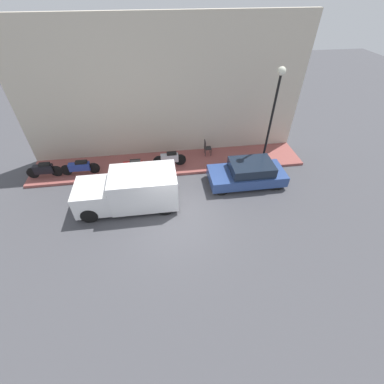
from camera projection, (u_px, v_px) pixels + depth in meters
name	position (u px, v px, depth m)	size (l,w,h in m)	color
ground_plane	(177.00, 220.00, 11.76)	(60.00, 60.00, 0.00)	#47474C
sidewalk	(170.00, 163.00, 15.09)	(2.37, 15.48, 0.15)	#934C47
building_facade	(164.00, 93.00, 13.73)	(0.30, 15.48, 7.35)	beige
parked_car	(248.00, 173.00, 13.44)	(1.79, 3.95, 1.26)	#2D4784
delivery_van	(129.00, 190.00, 11.91)	(1.92, 4.64, 1.83)	white
motorcycle_black	(44.00, 170.00, 13.69)	(0.30, 1.82, 0.86)	black
scooter_silver	(170.00, 159.00, 14.48)	(0.30, 1.86, 0.86)	#B7B7BF
motorcycle_blue	(80.00, 167.00, 13.90)	(0.30, 2.06, 0.80)	navy
motorcycle_red	(134.00, 166.00, 13.95)	(0.30, 1.91, 0.82)	#B21E1E
streetlamp	(275.00, 101.00, 12.58)	(0.39, 0.39, 5.25)	black
cafe_chair	(207.00, 147.00, 15.33)	(0.40, 0.40, 0.94)	#262626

